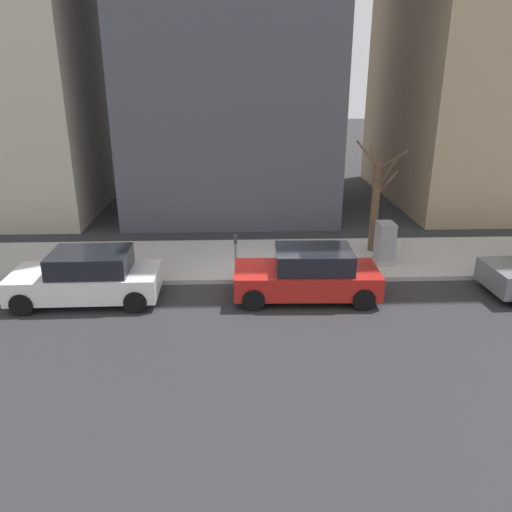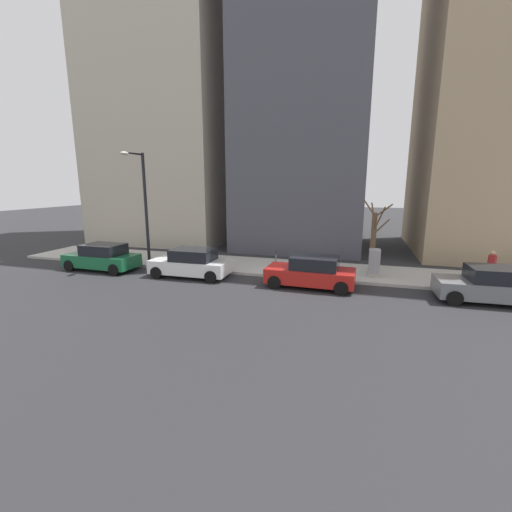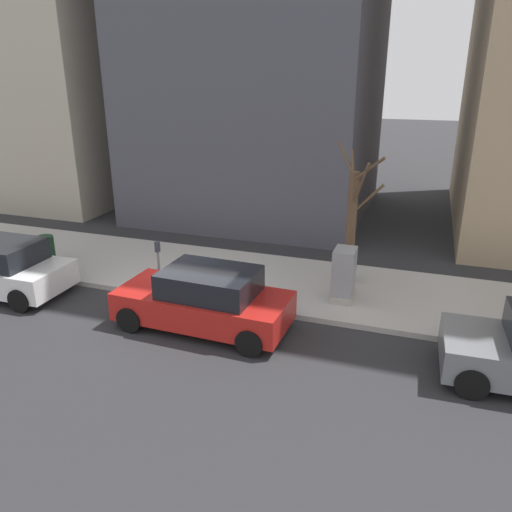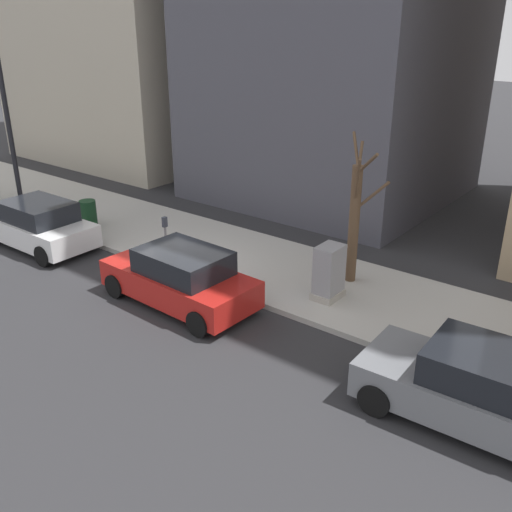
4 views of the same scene
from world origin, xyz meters
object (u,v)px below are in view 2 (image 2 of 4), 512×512
Objects in this scene: office_tower_right at (169,66)px; streetlamp at (143,199)px; utility_box at (374,263)px; pedestrian_near_meter at (491,266)px; bare_tree at (374,238)px; trash_bin at (206,258)px; parking_meter at (276,258)px; parked_car_red at (311,272)px; office_block_center at (307,42)px; parked_car_white at (191,263)px; parked_car_green at (102,257)px; parked_car_grey at (492,286)px.

streetlamp is at bearing -159.66° from office_tower_right.
utility_box is 5.30m from pedestrian_near_meter.
bare_tree is (1.30, 0.06, 1.12)m from utility_box.
streetlamp is at bearing 99.57° from trash_bin.
streetlamp reaches higher than pedestrian_near_meter.
office_tower_right reaches higher than parking_meter.
office_block_center is (11.22, 2.31, 14.24)m from parked_car_red.
parked_car_white is 1.08× the size of bare_tree.
parked_car_white and parked_car_green have the same top height.
parked_car_red reaches higher than trash_bin.
parked_car_white is 19.91m from office_tower_right.
parked_car_red is at bearing -168.35° from office_block_center.
utility_box is 17.48m from office_block_center.
bare_tree is 4.35× the size of trash_bin.
parked_car_grey is 18.03m from streetlamp.
parked_car_white is 14.87m from pedestrian_near_meter.
utility_box is at bearing -177.43° from bare_tree.
bare_tree is (2.32, -13.00, -2.05)m from streetlamp.
parked_car_grey is 0.66× the size of streetlamp.
trash_bin is at bearing 155.93° from office_block_center.
parked_car_green is 0.14× the size of office_block_center.
parked_car_green is at bearing 88.21° from parked_car_grey.
parked_car_green is 15.47m from bare_tree.
parked_car_white is 5.11m from streetlamp.
parking_meter reaches higher than trash_bin.
parked_car_red is at bearing -90.90° from parked_car_white.
office_tower_right is at bearing 58.80° from parked_car_grey.
parked_car_green reaches higher than trash_bin.
utility_box is 0.22× the size of streetlamp.
pedestrian_near_meter is at bearing -81.75° from parked_car_green.
parked_car_white is at bearing 105.05° from pedestrian_near_meter.
streetlamp reaches higher than trash_bin.
office_block_center is at bearing 30.73° from utility_box.
utility_box is at bearing -149.27° from office_block_center.
parked_car_green is at bearing 92.32° from parked_car_red.
bare_tree is at bearing 2.57° from utility_box.
streetlamp is (1.35, 10.11, 3.28)m from parked_car_red.
parked_car_white is 1.00× the size of parked_car_green.
trash_bin is at bearing 92.44° from utility_box.
bare_tree is at bearing -36.44° from parked_car_red.
pedestrian_near_meter is at bearing -88.38° from trash_bin.
parked_car_white is at bearing 87.76° from parked_car_grey.
bare_tree reaches higher than trash_bin.
office_block_center is (8.85, 5.26, 14.13)m from utility_box.
trash_bin is 14.71m from pedestrian_near_meter.
parked_car_red reaches higher than parking_meter.
office_tower_right is at bearing 60.37° from utility_box.
streetlamp is 7.22× the size of trash_bin.
parked_car_grey is at bearing -88.48° from parked_car_red.
utility_box is 0.05× the size of office_block_center.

